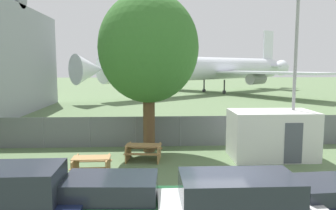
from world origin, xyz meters
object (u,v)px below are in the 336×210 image
at_px(picnic_bench_near_cabin, 144,150).
at_px(car_dark_green_sedan_near_left, 116,202).
at_px(portable_cabin, 272,135).
at_px(car_dark_blue_sedan_near_right, 336,203).
at_px(picnic_bench_open_grass, 92,164).
at_px(airplane, 209,69).
at_px(tree_left_of_cabin, 148,48).
at_px(car_white_van_centre, 238,206).

distance_m(picnic_bench_near_cabin, car_dark_green_sedan_near_left, 6.78).
distance_m(portable_cabin, car_dark_green_sedan_near_left, 9.74).
distance_m(portable_cabin, picnic_bench_near_cabin, 6.36).
bearing_deg(car_dark_blue_sedan_near_right, picnic_bench_open_grass, 143.45).
xyz_separation_m(portable_cabin, car_dark_blue_sedan_near_right, (-0.78, -7.05, -0.45)).
relative_size(picnic_bench_near_cabin, picnic_bench_open_grass, 1.17).
height_order(airplane, car_dark_blue_sedan_near_right, airplane).
xyz_separation_m(airplane, car_dark_green_sedan_near_left, (-10.49, -44.89, -3.27)).
xyz_separation_m(car_dark_green_sedan_near_left, car_dark_blue_sedan_near_right, (6.16, -0.22, -0.06)).
height_order(picnic_bench_near_cabin, picnic_bench_open_grass, same).
distance_m(picnic_bench_near_cabin, picnic_bench_open_grass, 2.96).
distance_m(picnic_bench_near_cabin, car_dark_blue_sedan_near_right, 8.90).
xyz_separation_m(airplane, tree_left_of_cabin, (-9.61, -36.54, 1.38)).
bearing_deg(airplane, car_white_van_centre, 41.87).
distance_m(airplane, car_dark_green_sedan_near_left, 46.22).
bearing_deg(picnic_bench_near_cabin, picnic_bench_open_grass, -135.87).
distance_m(portable_cabin, picnic_bench_open_grass, 8.74).
bearing_deg(airplane, picnic_bench_open_grass, 34.30).
bearing_deg(car_dark_green_sedan_near_left, picnic_bench_open_grass, 111.11).
relative_size(picnic_bench_open_grass, car_white_van_centre, 0.38).
distance_m(picnic_bench_near_cabin, tree_left_of_cabin, 5.23).
bearing_deg(airplane, picnic_bench_near_cabin, 36.41).
height_order(car_dark_green_sedan_near_left, car_dark_blue_sedan_near_right, car_dark_green_sedan_near_left).
relative_size(airplane, car_white_van_centre, 9.29).
height_order(picnic_bench_near_cabin, car_dark_green_sedan_near_left, car_dark_green_sedan_near_left).
relative_size(tree_left_of_cabin, car_dark_green_sedan_near_left, 1.75).
bearing_deg(picnic_bench_near_cabin, car_white_van_centre, -70.62).
bearing_deg(portable_cabin, car_dark_blue_sedan_near_right, -95.81).
bearing_deg(car_dark_green_sedan_near_left, car_white_van_centre, -8.83).
distance_m(tree_left_of_cabin, car_white_van_centre, 10.38).
relative_size(picnic_bench_near_cabin, car_dark_blue_sedan_near_right, 0.44).
height_order(airplane, tree_left_of_cabin, airplane).
distance_m(car_dark_green_sedan_near_left, car_white_van_centre, 3.32).
bearing_deg(car_white_van_centre, airplane, -98.98).
relative_size(airplane, portable_cabin, 9.55).
xyz_separation_m(airplane, portable_cabin, (-3.55, -38.07, -2.88)).
bearing_deg(picnic_bench_near_cabin, airplane, 75.50).
bearing_deg(tree_left_of_cabin, picnic_bench_near_cabin, -99.27).
distance_m(car_white_van_centre, car_dark_blue_sedan_near_right, 2.96).
bearing_deg(tree_left_of_cabin, picnic_bench_open_grass, -123.06).
height_order(picnic_bench_near_cabin, tree_left_of_cabin, tree_left_of_cabin).
xyz_separation_m(airplane, car_white_van_centre, (-7.25, -45.59, -3.14)).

